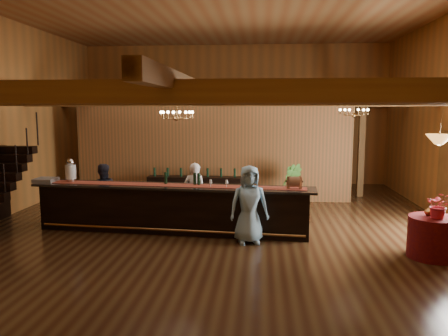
# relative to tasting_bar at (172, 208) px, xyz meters

# --- Properties ---
(floor) EXTENTS (14.00, 14.00, 0.00)m
(floor) POSITION_rel_tasting_bar_xyz_m (1.05, 0.38, -0.59)
(floor) COLOR #3D2915
(floor) RESTS_ON ground
(ceiling) EXTENTS (14.00, 14.00, 0.00)m
(ceiling) POSITION_rel_tasting_bar_xyz_m (1.05, 0.38, 4.91)
(ceiling) COLOR brown
(ceiling) RESTS_ON wall_back
(wall_back) EXTENTS (12.00, 0.10, 5.50)m
(wall_back) POSITION_rel_tasting_bar_xyz_m (1.05, 7.38, 2.16)
(wall_back) COLOR #A3632A
(wall_back) RESTS_ON floor
(wall_front) EXTENTS (12.00, 0.10, 5.50)m
(wall_front) POSITION_rel_tasting_bar_xyz_m (1.05, -6.62, 2.16)
(wall_front) COLOR #A3632A
(wall_front) RESTS_ON floor
(beam_grid) EXTENTS (11.90, 13.90, 0.39)m
(beam_grid) POSITION_rel_tasting_bar_xyz_m (1.05, 0.89, 2.66)
(beam_grid) COLOR brown
(beam_grid) RESTS_ON wall_left
(support_posts) EXTENTS (9.20, 10.20, 3.20)m
(support_posts) POSITION_rel_tasting_bar_xyz_m (1.05, -0.12, 1.01)
(support_posts) COLOR brown
(support_posts) RESTS_ON floor
(partition_wall) EXTENTS (9.00, 0.18, 3.10)m
(partition_wall) POSITION_rel_tasting_bar_xyz_m (0.55, 3.88, 0.96)
(partition_wall) COLOR brown
(partition_wall) RESTS_ON floor
(backroom_boxes) EXTENTS (4.10, 0.60, 1.10)m
(backroom_boxes) POSITION_rel_tasting_bar_xyz_m (0.76, 5.88, -0.06)
(backroom_boxes) COLOR black
(backroom_boxes) RESTS_ON floor
(tasting_bar) EXTENTS (6.96, 1.42, 1.17)m
(tasting_bar) POSITION_rel_tasting_bar_xyz_m (0.00, 0.00, 0.00)
(tasting_bar) COLOR black
(tasting_bar) RESTS_ON floor
(beverage_dispenser) EXTENTS (0.26, 0.26, 0.60)m
(beverage_dispenser) POSITION_rel_tasting_bar_xyz_m (-2.64, 0.27, 0.85)
(beverage_dispenser) COLOR silver
(beverage_dispenser) RESTS_ON tasting_bar
(glass_rack_tray) EXTENTS (0.50, 0.50, 0.10)m
(glass_rack_tray) POSITION_rel_tasting_bar_xyz_m (-3.28, 0.21, 0.62)
(glass_rack_tray) COLOR gray
(glass_rack_tray) RESTS_ON tasting_bar
(raffle_drum) EXTENTS (0.34, 0.24, 0.30)m
(raffle_drum) POSITION_rel_tasting_bar_xyz_m (2.93, -0.29, 0.74)
(raffle_drum) COLOR brown
(raffle_drum) RESTS_ON tasting_bar
(bar_bottle_0) EXTENTS (0.07, 0.07, 0.30)m
(bar_bottle_0) POSITION_rel_tasting_bar_xyz_m (-0.18, 0.15, 0.72)
(bar_bottle_0) COLOR black
(bar_bottle_0) RESTS_ON tasting_bar
(bar_bottle_1) EXTENTS (0.07, 0.07, 0.30)m
(bar_bottle_1) POSITION_rel_tasting_bar_xyz_m (0.55, 0.09, 0.72)
(bar_bottle_1) COLOR black
(bar_bottle_1) RESTS_ON tasting_bar
(bar_bottle_2) EXTENTS (0.07, 0.07, 0.30)m
(bar_bottle_2) POSITION_rel_tasting_bar_xyz_m (0.65, 0.08, 0.72)
(bar_bottle_2) COLOR black
(bar_bottle_2) RESTS_ON tasting_bar
(backbar_shelf) EXTENTS (2.99, 0.48, 0.84)m
(backbar_shelf) POSITION_rel_tasting_bar_xyz_m (0.03, 3.37, -0.17)
(backbar_shelf) COLOR black
(backbar_shelf) RESTS_ON floor
(round_table) EXTENTS (0.97, 0.97, 0.84)m
(round_table) POSITION_rel_tasting_bar_xyz_m (5.64, -1.40, -0.17)
(round_table) COLOR maroon
(round_table) RESTS_ON floor
(chandelier_left) EXTENTS (0.80, 0.80, 0.50)m
(chandelier_left) POSITION_rel_tasting_bar_xyz_m (0.12, 0.13, 2.27)
(chandelier_left) COLOR #A4753F
(chandelier_left) RESTS_ON beam_grid
(chandelier_right) EXTENTS (0.80, 0.80, 0.45)m
(chandelier_right) POSITION_rel_tasting_bar_xyz_m (4.74, 2.35, 2.32)
(chandelier_right) COLOR #A4753F
(chandelier_right) RESTS_ON beam_grid
(pendant_lamp) EXTENTS (0.52, 0.52, 0.90)m
(pendant_lamp) POSITION_rel_tasting_bar_xyz_m (5.64, -1.40, 1.82)
(pendant_lamp) COLOR #A4753F
(pendant_lamp) RESTS_ON beam_grid
(bartender) EXTENTS (0.64, 0.47, 1.63)m
(bartender) POSITION_rel_tasting_bar_xyz_m (0.46, 0.69, 0.23)
(bartender) COLOR white
(bartender) RESTS_ON floor
(staff_second) EXTENTS (0.91, 0.81, 1.56)m
(staff_second) POSITION_rel_tasting_bar_xyz_m (-2.03, 0.80, 0.19)
(staff_second) COLOR #22222E
(staff_second) RESTS_ON floor
(guest) EXTENTS (0.95, 0.71, 1.76)m
(guest) POSITION_rel_tasting_bar_xyz_m (1.90, -0.73, 0.29)
(guest) COLOR #8ABAD8
(guest) RESTS_ON floor
(floor_plant) EXTENTS (0.74, 0.60, 1.34)m
(floor_plant) POSITION_rel_tasting_bar_xyz_m (3.04, 3.15, 0.09)
(floor_plant) COLOR #3A7126
(floor_plant) RESTS_ON floor
(table_flowers) EXTENTS (0.57, 0.53, 0.53)m
(table_flowers) POSITION_rel_tasting_bar_xyz_m (5.67, -1.53, 0.52)
(table_flowers) COLOR #BA2434
(table_flowers) RESTS_ON round_table
(table_vase) EXTENTS (0.19, 0.19, 0.33)m
(table_vase) POSITION_rel_tasting_bar_xyz_m (5.58, -1.30, 0.42)
(table_vase) COLOR #A4753F
(table_vase) RESTS_ON round_table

